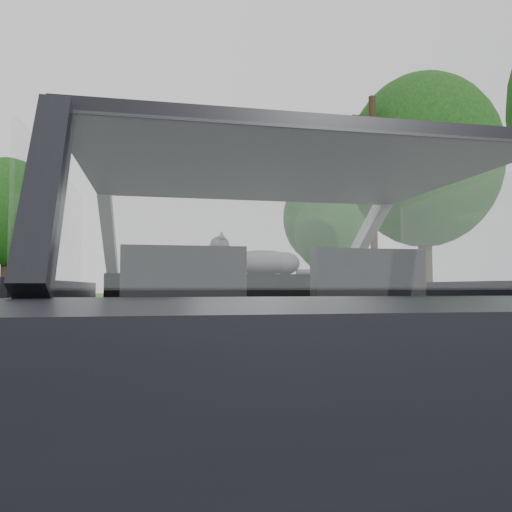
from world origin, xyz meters
name	(u,v)px	position (x,y,z in m)	size (l,w,h in m)	color
ground	(260,476)	(0.00, 0.00, 0.00)	(140.00, 140.00, 0.00)	#2E2E32
subject_car	(260,327)	(0.00, 0.00, 0.72)	(1.80, 4.00, 1.45)	black
dashboard	(239,299)	(0.00, 0.62, 0.85)	(1.58, 0.45, 0.30)	black
driver_seat	(182,297)	(-0.40, -0.29, 0.88)	(0.50, 0.72, 0.42)	black
passenger_seat	(358,297)	(0.40, -0.29, 0.88)	(0.50, 0.72, 0.42)	black
steering_wheel	(176,288)	(-0.40, 0.33, 0.92)	(0.36, 0.36, 0.04)	black
cat	(263,261)	(0.15, 0.64, 1.09)	(0.61, 0.19, 0.27)	gray
guardrail	(341,300)	(4.30, 10.00, 0.58)	(0.05, 90.00, 0.32)	#9DA1A6
other_car	(156,291)	(-0.48, 17.05, 0.75)	(1.81, 4.59, 1.51)	#BBBDC2
highway_sign	(262,280)	(5.99, 27.88, 1.31)	(0.10, 1.05, 2.62)	#0C5116
utility_pole	(374,203)	(7.32, 14.46, 3.99)	(0.26, 0.26, 7.98)	#423321
tree_1	(424,194)	(10.23, 15.96, 4.69)	(6.20, 6.20, 9.39)	black
tree_2	(329,248)	(10.17, 27.15, 3.32)	(4.39, 4.39, 6.64)	black
tree_3	(324,236)	(12.21, 33.90, 4.78)	(6.31, 6.31, 9.56)	black
tree_6	(7,233)	(-8.32, 26.21, 3.81)	(5.04, 5.04, 7.63)	black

